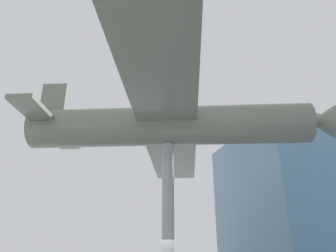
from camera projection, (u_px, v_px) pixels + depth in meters
glass_pavilion_left at (328, 211)px, 23.10m from camera, size 9.32×13.23×10.84m
support_pylon_central at (168, 223)px, 12.13m from camera, size 0.47×0.47×6.19m
suspended_airplane at (172, 126)px, 13.66m from camera, size 17.05×13.01×2.98m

